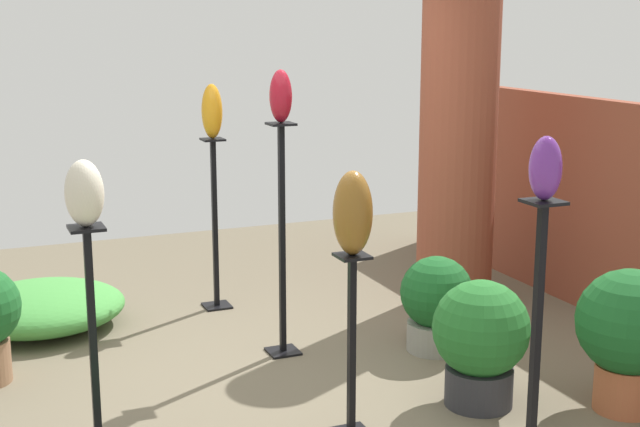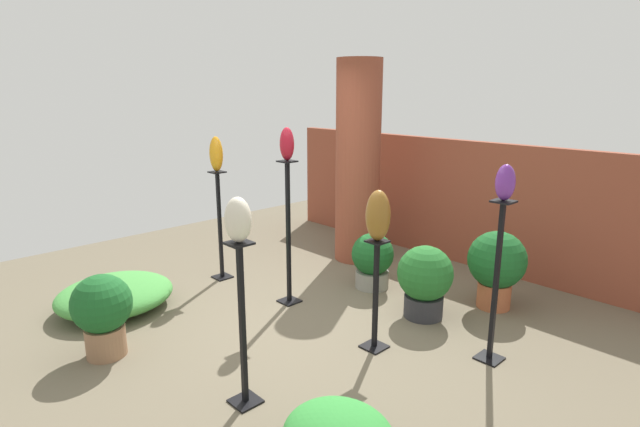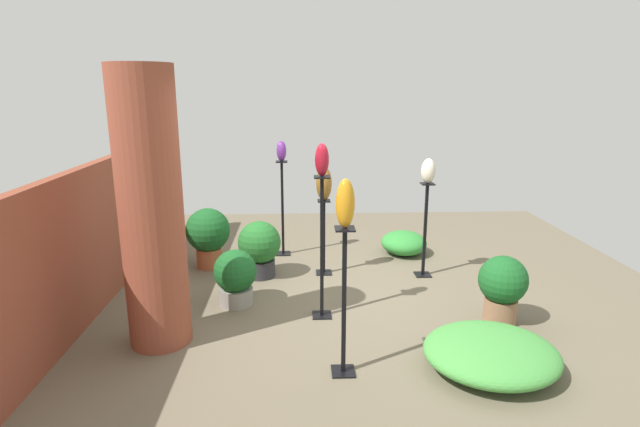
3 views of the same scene
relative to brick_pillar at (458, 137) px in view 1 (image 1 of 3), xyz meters
The scene contains 17 objects.
ground_plane 2.40m from the brick_pillar, 63.45° to the right, with size 8.00×8.00×0.00m, color #6B604C.
brick_wall_back 1.37m from the brick_pillar, 44.66° to the left, with size 5.60×0.12×1.58m, color brown.
brick_pillar is the anchor object (origin of this frame).
pedestal_ivory 3.42m from the brick_pillar, 61.46° to the right, with size 0.20×0.20×1.22m.
pedestal_ruby 1.74m from the brick_pillar, 73.36° to the right, with size 0.20×0.20×1.52m.
pedestal_bronze 2.53m from the brick_pillar, 43.76° to the right, with size 0.20×0.20×0.98m.
pedestal_violet 2.82m from the brick_pillar, 23.53° to the right, with size 0.20×0.20×1.37m.
pedestal_amber 1.94m from the brick_pillar, 110.19° to the right, with size 0.20×0.20×1.29m.
art_vase_ivory 3.34m from the brick_pillar, 61.46° to the right, with size 0.19×0.18×0.31m, color beige.
art_vase_ruby 1.68m from the brick_pillar, 73.36° to the right, with size 0.15×0.14×0.33m, color maroon.
art_vase_bronze 2.39m from the brick_pillar, 43.76° to the right, with size 0.21×0.20×0.43m, color brown.
art_vase_violet 2.76m from the brick_pillar, 23.53° to the right, with size 0.15×0.14×0.28m, color #6B2D8C.
art_vase_amber 1.82m from the brick_pillar, 110.19° to the right, with size 0.15×0.15×0.40m, color orange.
potted_plant_mid_left 2.05m from the brick_pillar, 26.45° to the right, with size 0.55×0.55×0.73m.
potted_plant_walkway_edge 1.39m from the brick_pillar, 37.44° to the right, with size 0.48×0.48×0.64m.
potted_plant_front_right 2.19m from the brick_pillar, ahead, with size 0.59×0.59×0.81m.
foliage_bed_east 3.25m from the brick_pillar, 101.99° to the right, with size 1.08×1.16×0.31m, color #479942.
Camera 1 is at (4.76, -1.66, 2.14)m, focal length 50.00 mm.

